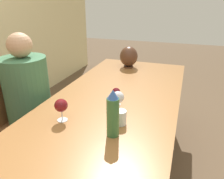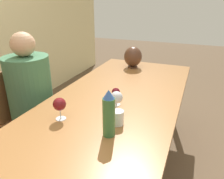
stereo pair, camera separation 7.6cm
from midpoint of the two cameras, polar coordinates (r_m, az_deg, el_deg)
The scene contains 9 objects.
dining_table at distance 1.44m, azimuth -2.84°, elevation -10.08°, with size 2.93×0.97×0.75m.
water_bottle at distance 1.20m, azimuth 0.99°, elevation -6.43°, with size 0.07×0.07×0.28m.
water_tumbler at distance 1.35m, azimuth 3.14°, elevation -7.36°, with size 0.08×0.08×0.09m.
vase at distance 2.46m, azimuth 6.39°, elevation 8.49°, with size 0.20×0.20×0.23m.
wine_glass_1 at distance 1.41m, azimuth -12.04°, elevation -3.88°, with size 0.08×0.08×0.15m.
wine_glass_2 at distance 1.57m, azimuth 2.41°, elevation -0.90°, with size 0.07×0.07×0.13m.
wine_glass_4 at distance 1.44m, azimuth 2.74°, elevation -2.19°, with size 0.08×0.08×0.16m.
chair_far at distance 2.12m, azimuth -20.14°, elevation -6.15°, with size 0.44×0.44×0.91m.
person_far at distance 2.00m, azimuth -18.93°, elevation -2.64°, with size 0.37×0.37×1.24m.
Camera 2 is at (-1.08, -0.56, 1.47)m, focal length 35.00 mm.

